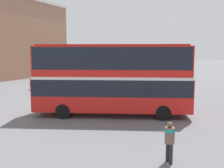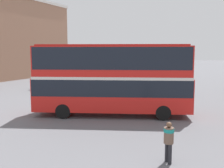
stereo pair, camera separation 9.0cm
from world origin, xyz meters
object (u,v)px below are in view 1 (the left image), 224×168
(double_decker_bus, at_px, (112,75))
(pedestrian_foreground, at_px, (170,138))
(parked_car_kerb_far, at_px, (49,83))
(parked_car_kerb_near, at_px, (139,82))

(double_decker_bus, distance_m, pedestrian_foreground, 8.52)
(double_decker_bus, height_order, parked_car_kerb_far, double_decker_bus)
(pedestrian_foreground, relative_size, parked_car_kerb_far, 0.41)
(parked_car_kerb_far, bearing_deg, pedestrian_foreground, -40.96)
(double_decker_bus, xyz_separation_m, parked_car_kerb_far, (-11.94, 7.95, -2.10))
(parked_car_kerb_near, bearing_deg, pedestrian_foreground, 117.65)
(pedestrian_foreground, distance_m, parked_car_kerb_far, 22.49)
(pedestrian_foreground, bearing_deg, parked_car_kerb_far, -80.96)
(pedestrian_foreground, bearing_deg, parked_car_kerb_near, -109.19)
(double_decker_bus, xyz_separation_m, pedestrian_foreground, (5.51, -6.24, -1.80))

